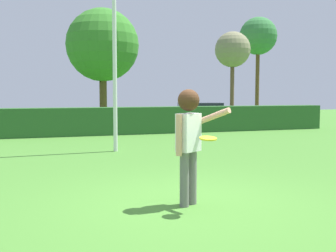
{
  "coord_description": "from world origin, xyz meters",
  "views": [
    {
      "loc": [
        -2.21,
        -5.73,
        1.72
      ],
      "look_at": [
        -0.04,
        0.89,
        1.15
      ],
      "focal_mm": 42.47,
      "sensor_mm": 36.0,
      "label": 1
    }
  ],
  "objects_px": {
    "person": "(189,132)",
    "bare_elm_tree": "(233,50)",
    "birch_tree": "(103,45)",
    "oak_tree": "(258,37)",
    "frisbee": "(208,138)",
    "lamppost": "(114,30)",
    "parked_car_black": "(200,113)"
  },
  "relations": [
    {
      "from": "oak_tree",
      "to": "frisbee",
      "type": "bearing_deg",
      "value": -122.36
    },
    {
      "from": "frisbee",
      "to": "person",
      "type": "bearing_deg",
      "value": 106.37
    },
    {
      "from": "oak_tree",
      "to": "birch_tree",
      "type": "xyz_separation_m",
      "value": [
        -11.92,
        -2.83,
        -1.39
      ]
    },
    {
      "from": "frisbee",
      "to": "parked_car_black",
      "type": "bearing_deg",
      "value": 67.66
    },
    {
      "from": "frisbee",
      "to": "birch_tree",
      "type": "distance_m",
      "value": 18.48
    },
    {
      "from": "frisbee",
      "to": "bare_elm_tree",
      "type": "bearing_deg",
      "value": 61.8
    },
    {
      "from": "frisbee",
      "to": "oak_tree",
      "type": "distance_m",
      "value": 25.26
    },
    {
      "from": "birch_tree",
      "to": "bare_elm_tree",
      "type": "bearing_deg",
      "value": 6.95
    },
    {
      "from": "person",
      "to": "parked_car_black",
      "type": "distance_m",
      "value": 14.96
    },
    {
      "from": "frisbee",
      "to": "lamppost",
      "type": "height_order",
      "value": "lamppost"
    },
    {
      "from": "frisbee",
      "to": "lamppost",
      "type": "relative_size",
      "value": 0.04
    },
    {
      "from": "birch_tree",
      "to": "oak_tree",
      "type": "bearing_deg",
      "value": 13.35
    },
    {
      "from": "lamppost",
      "to": "birch_tree",
      "type": "bearing_deg",
      "value": 82.76
    },
    {
      "from": "person",
      "to": "frisbee",
      "type": "height_order",
      "value": "person"
    },
    {
      "from": "lamppost",
      "to": "birch_tree",
      "type": "distance_m",
      "value": 11.76
    },
    {
      "from": "frisbee",
      "to": "bare_elm_tree",
      "type": "relative_size",
      "value": 0.04
    },
    {
      "from": "lamppost",
      "to": "oak_tree",
      "type": "xyz_separation_m",
      "value": [
        13.39,
        14.46,
        2.34
      ]
    },
    {
      "from": "person",
      "to": "oak_tree",
      "type": "relative_size",
      "value": 0.24
    },
    {
      "from": "bare_elm_tree",
      "to": "parked_car_black",
      "type": "bearing_deg",
      "value": -131.57
    },
    {
      "from": "parked_car_black",
      "to": "lamppost",
      "type": "bearing_deg",
      "value": -127.76
    },
    {
      "from": "parked_car_black",
      "to": "person",
      "type": "bearing_deg",
      "value": -113.41
    },
    {
      "from": "bare_elm_tree",
      "to": "person",
      "type": "bearing_deg",
      "value": -119.03
    },
    {
      "from": "bare_elm_tree",
      "to": "oak_tree",
      "type": "height_order",
      "value": "oak_tree"
    },
    {
      "from": "frisbee",
      "to": "bare_elm_tree",
      "type": "xyz_separation_m",
      "value": [
        10.3,
        19.2,
        3.56
      ]
    },
    {
      "from": "parked_car_black",
      "to": "birch_tree",
      "type": "height_order",
      "value": "birch_tree"
    },
    {
      "from": "oak_tree",
      "to": "lamppost",
      "type": "bearing_deg",
      "value": -132.81
    },
    {
      "from": "oak_tree",
      "to": "person",
      "type": "bearing_deg",
      "value": -123.15
    },
    {
      "from": "person",
      "to": "bare_elm_tree",
      "type": "height_order",
      "value": "bare_elm_tree"
    },
    {
      "from": "frisbee",
      "to": "oak_tree",
      "type": "xyz_separation_m",
      "value": [
        13.27,
        20.94,
        4.82
      ]
    },
    {
      "from": "parked_car_black",
      "to": "birch_tree",
      "type": "xyz_separation_m",
      "value": [
        -4.46,
        3.96,
        3.82
      ]
    },
    {
      "from": "person",
      "to": "bare_elm_tree",
      "type": "xyz_separation_m",
      "value": [
        10.42,
        18.78,
        3.51
      ]
    },
    {
      "from": "frisbee",
      "to": "lamppost",
      "type": "xyz_separation_m",
      "value": [
        -0.12,
        6.49,
        2.48
      ]
    }
  ]
}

